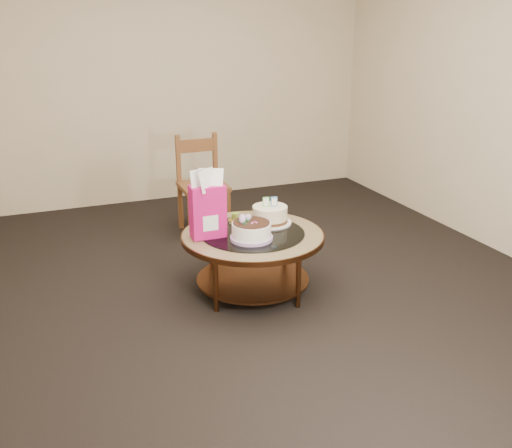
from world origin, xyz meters
name	(u,v)px	position (x,y,z in m)	size (l,w,h in m)	color
ground	(253,290)	(0.00, 0.00, 0.00)	(5.00, 5.00, 0.00)	black
room_walls	(252,76)	(0.00, 0.00, 1.54)	(4.52, 5.02, 2.61)	beige
coffee_table	(253,243)	(0.00, 0.00, 0.38)	(1.02, 1.02, 0.46)	#512C17
decorated_cake	(251,232)	(-0.06, -0.12, 0.51)	(0.29, 0.29, 0.17)	#B593CF
cream_cake	(270,215)	(0.19, 0.14, 0.52)	(0.32, 0.32, 0.20)	white
gift_bag	(207,204)	(-0.31, 0.05, 0.69)	(0.24, 0.17, 0.47)	#E61576
pillar_candle	(235,219)	(-0.04, 0.25, 0.48)	(0.11, 0.11, 0.08)	#EDD661
dining_chair	(202,184)	(0.03, 1.35, 0.45)	(0.41, 0.41, 0.89)	brown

